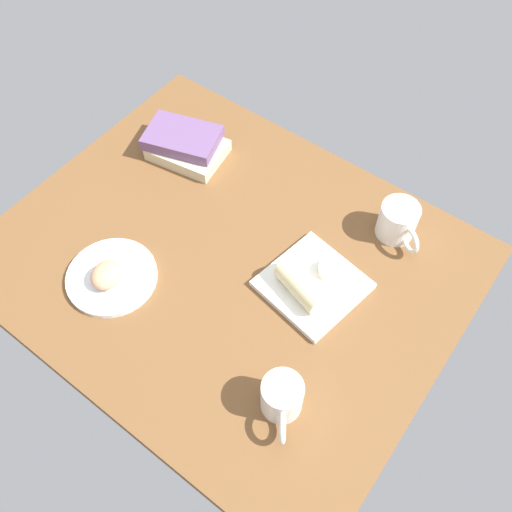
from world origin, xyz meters
TOP-DOWN VIEW (x-y plane):
  - dining_table at (0.00, 0.00)cm, footprint 110.00×90.00cm
  - round_plate at (-18.44, -21.01)cm, footprint 21.57×21.57cm
  - scone_pastry at (-17.95, -22.28)cm, footprint 8.65×9.40cm
  - square_plate at (21.07, 5.72)cm, footprint 24.44×24.44cm
  - sauce_cup at (22.39, 10.30)cm, footprint 5.17×5.17cm
  - breakfast_wrap at (20.01, 2.06)cm, footprint 14.35×9.44cm
  - book_stack at (-31.00, 20.68)cm, footprint 23.90×18.38cm
  - coffee_mug at (31.81, -22.29)cm, footprint 10.33×12.30cm
  - second_mug at (28.95, 31.08)cm, footprint 13.28×10.61cm

SIDE VIEW (x-z plane):
  - dining_table at x=0.00cm, z-range 0.00..4.00cm
  - round_plate at x=-18.44cm, z-range 4.00..5.40cm
  - square_plate at x=21.07cm, z-range 4.00..5.60cm
  - sauce_cup at x=22.39cm, z-range 5.69..8.12cm
  - book_stack at x=-31.00cm, z-range 3.91..10.84cm
  - scone_pastry at x=-17.95cm, z-range 5.40..9.94cm
  - breakfast_wrap at x=20.01cm, z-range 5.60..11.55cm
  - second_mug at x=28.95cm, z-range 4.11..13.58cm
  - coffee_mug at x=31.81cm, z-range 4.11..13.83cm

